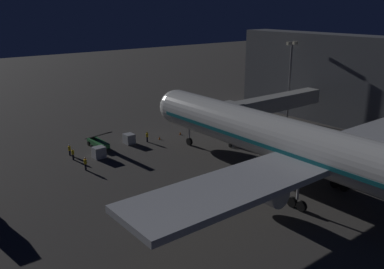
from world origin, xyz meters
name	(u,v)px	position (x,y,z in m)	size (l,w,h in m)	color
ground_plane	(271,179)	(0.00, 0.00, 0.00)	(320.00, 320.00, 0.00)	#383533
airliner_at_gate	(330,155)	(0.00, 8.27, 5.72)	(50.38, 65.57, 19.11)	silver
jet_bridge	(265,105)	(-12.42, -12.68, 5.82)	(23.28, 3.40, 7.35)	#9E9E99
apron_floodlight_mast	(290,74)	(-25.50, -18.32, 9.05)	(2.90, 0.50, 15.32)	#59595E
belt_loader	(98,142)	(12.23, -25.92, 0.85)	(1.96, 8.57, 3.59)	#287038
baggage_container_mid_row	(99,152)	(14.28, -21.43, 0.84)	(1.73, 1.55, 1.69)	#B7BABF
baggage_container_far_row	(129,139)	(7.34, -24.51, 0.81)	(1.50, 1.77, 1.62)	#B7BABF
ground_crew_near_nose_gear	(69,149)	(17.34, -25.18, 0.95)	(0.40, 0.40, 1.73)	black
ground_crew_by_belt_loader	(85,163)	(17.98, -18.06, 1.02)	(0.40, 0.40, 1.84)	black
ground_crew_marshaller_fwd	(73,154)	(17.72, -23.00, 0.98)	(0.40, 0.40, 1.78)	black
ground_crew_under_port_wing	(147,136)	(4.57, -23.32, 0.99)	(0.40, 0.40, 1.80)	black
traffic_cone_nose_port	(180,133)	(-2.20, -23.17, 0.28)	(0.36, 0.36, 0.55)	orange
traffic_cone_nose_starboard	(160,138)	(2.20, -23.17, 0.28)	(0.36, 0.36, 0.55)	orange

